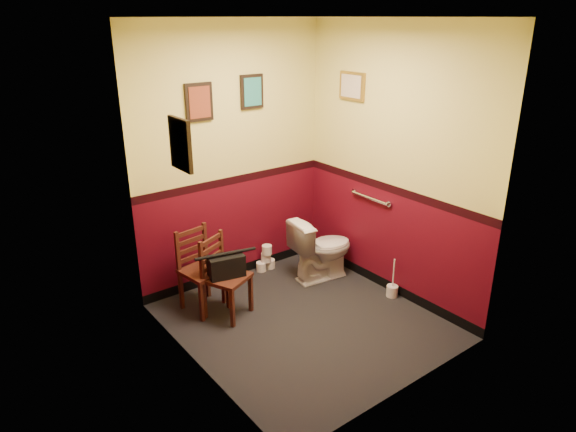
# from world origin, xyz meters

# --- Properties ---
(floor) EXTENTS (2.20, 2.40, 0.00)m
(floor) POSITION_xyz_m (0.00, 0.00, 0.00)
(floor) COLOR black
(floor) RESTS_ON ground
(ceiling) EXTENTS (2.20, 2.40, 0.00)m
(ceiling) POSITION_xyz_m (0.00, 0.00, 2.70)
(ceiling) COLOR silver
(ceiling) RESTS_ON ground
(wall_back) EXTENTS (2.20, 0.00, 2.70)m
(wall_back) POSITION_xyz_m (0.00, 1.20, 1.35)
(wall_back) COLOR #510816
(wall_back) RESTS_ON ground
(wall_front) EXTENTS (2.20, 0.00, 2.70)m
(wall_front) POSITION_xyz_m (0.00, -1.20, 1.35)
(wall_front) COLOR #510816
(wall_front) RESTS_ON ground
(wall_left) EXTENTS (0.00, 2.40, 2.70)m
(wall_left) POSITION_xyz_m (-1.10, 0.00, 1.35)
(wall_left) COLOR #510816
(wall_left) RESTS_ON ground
(wall_right) EXTENTS (0.00, 2.40, 2.70)m
(wall_right) POSITION_xyz_m (1.10, 0.00, 1.35)
(wall_right) COLOR #510816
(wall_right) RESTS_ON ground
(grab_bar) EXTENTS (0.05, 0.56, 0.06)m
(grab_bar) POSITION_xyz_m (1.07, 0.25, 0.95)
(grab_bar) COLOR silver
(grab_bar) RESTS_ON wall_right
(framed_print_back_a) EXTENTS (0.28, 0.04, 0.36)m
(framed_print_back_a) POSITION_xyz_m (-0.35, 1.18, 1.95)
(framed_print_back_a) COLOR black
(framed_print_back_a) RESTS_ON wall_back
(framed_print_back_b) EXTENTS (0.26, 0.04, 0.34)m
(framed_print_back_b) POSITION_xyz_m (0.25, 1.18, 2.00)
(framed_print_back_b) COLOR black
(framed_print_back_b) RESTS_ON wall_back
(framed_print_left) EXTENTS (0.04, 0.30, 0.38)m
(framed_print_left) POSITION_xyz_m (-1.08, 0.10, 1.85)
(framed_print_left) COLOR black
(framed_print_left) RESTS_ON wall_left
(framed_print_right) EXTENTS (0.04, 0.34, 0.28)m
(framed_print_right) POSITION_xyz_m (1.08, 0.60, 2.05)
(framed_print_right) COLOR olive
(framed_print_right) RESTS_ON wall_right
(toilet) EXTENTS (0.75, 0.48, 0.69)m
(toilet) POSITION_xyz_m (0.72, 0.59, 0.34)
(toilet) COLOR white
(toilet) RESTS_ON floor
(toilet_brush) EXTENTS (0.12, 0.12, 0.42)m
(toilet_brush) POSITION_xyz_m (1.03, -0.18, 0.07)
(toilet_brush) COLOR silver
(toilet_brush) RESTS_ON floor
(chair_left) EXTENTS (0.44, 0.44, 0.82)m
(chair_left) POSITION_xyz_m (-0.63, 0.82, 0.41)
(chair_left) COLOR #4D2217
(chair_left) RESTS_ON floor
(chair_right) EXTENTS (0.49, 0.49, 0.80)m
(chair_right) POSITION_xyz_m (-0.51, 0.58, 0.40)
(chair_right) COLOR #4D2217
(chair_right) RESTS_ON floor
(handbag) EXTENTS (0.36, 0.24, 0.25)m
(handbag) POSITION_xyz_m (-0.50, 0.55, 0.52)
(handbag) COLOR black
(handbag) RESTS_ON chair_right
(tp_stack) EXTENTS (0.24, 0.14, 0.31)m
(tp_stack) POSITION_xyz_m (0.34, 1.10, 0.13)
(tp_stack) COLOR silver
(tp_stack) RESTS_ON floor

